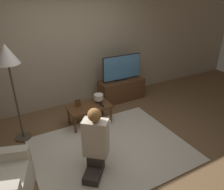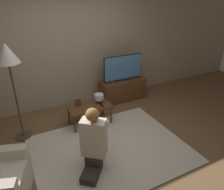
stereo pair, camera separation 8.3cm
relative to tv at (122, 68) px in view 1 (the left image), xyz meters
name	(u,v)px [view 1 (the left image)]	position (x,y,z in m)	size (l,w,h in m)	color
ground_plane	(111,150)	(-1.10, -1.53, -0.79)	(10.00, 10.00, 0.00)	brown
wall_back	(67,47)	(-1.10, 0.40, 0.51)	(10.00, 0.06, 2.60)	tan
rug	(111,149)	(-1.10, -1.53, -0.78)	(2.43, 1.92, 0.02)	beige
tv_stand	(121,90)	(0.00, 0.00, -0.54)	(1.07, 0.42, 0.49)	brown
tv	(122,68)	(0.00, 0.00, 0.00)	(0.95, 0.08, 0.59)	black
coffee_table	(89,108)	(-1.09, -0.64, -0.44)	(0.81, 0.45, 0.39)	brown
floor_lamp	(7,60)	(-2.32, -0.51, 0.63)	(0.37, 0.37, 1.67)	#4C4233
person_kneeling	(96,141)	(-1.49, -1.80, -0.29)	(0.67, 0.74, 1.00)	#332D28
picture_frame	(78,103)	(-1.29, -0.57, -0.32)	(0.11, 0.01, 0.15)	brown
table_lamp	(99,98)	(-0.87, -0.59, -0.30)	(0.18, 0.18, 0.17)	#4C3823
remote	(102,105)	(-0.88, -0.73, -0.39)	(0.04, 0.15, 0.02)	black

